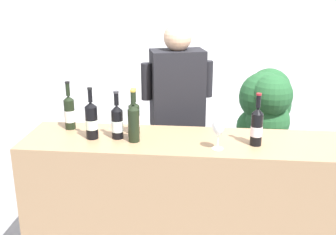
{
  "coord_description": "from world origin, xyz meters",
  "views": [
    {
      "loc": [
        0.13,
        -2.55,
        2.0
      ],
      "look_at": [
        -0.12,
        0.0,
        1.15
      ],
      "focal_mm": 44.84,
      "sensor_mm": 36.0,
      "label": 1
    }
  ],
  "objects": [
    {
      "name": "wine_bottle_2",
      "position": [
        -0.34,
        -0.06,
        1.14
      ],
      "size": [
        0.07,
        0.07,
        0.34
      ],
      "color": "black",
      "rests_on": "counter"
    },
    {
      "name": "wine_bottle_0",
      "position": [
        -0.82,
        0.14,
        1.12
      ],
      "size": [
        0.07,
        0.07,
        0.34
      ],
      "color": "black",
      "rests_on": "counter"
    },
    {
      "name": "wine_glass",
      "position": [
        0.2,
        -0.13,
        1.14
      ],
      "size": [
        0.08,
        0.08,
        0.21
      ],
      "color": "silver",
      "rests_on": "counter"
    },
    {
      "name": "wine_bottle_3",
      "position": [
        -0.46,
        -0.01,
        1.12
      ],
      "size": [
        0.08,
        0.08,
        0.32
      ],
      "color": "black",
      "rests_on": "counter"
    },
    {
      "name": "wine_bottle_1",
      "position": [
        -0.36,
        0.09,
        1.12
      ],
      "size": [
        0.08,
        0.08,
        0.31
      ],
      "color": "black",
      "rests_on": "counter"
    },
    {
      "name": "wine_bottle_5",
      "position": [
        0.44,
        -0.04,
        1.13
      ],
      "size": [
        0.07,
        0.07,
        0.34
      ],
      "color": "black",
      "rests_on": "counter"
    },
    {
      "name": "wine_bottle_4",
      "position": [
        -0.62,
        -0.03,
        1.13
      ],
      "size": [
        0.08,
        0.08,
        0.34
      ],
      "color": "black",
      "rests_on": "counter"
    },
    {
      "name": "person_server",
      "position": [
        -0.12,
        0.63,
        0.83
      ],
      "size": [
        0.55,
        0.34,
        1.69
      ],
      "color": "black",
      "rests_on": "ground_plane"
    },
    {
      "name": "wall_back",
      "position": [
        0.0,
        2.6,
        1.4
      ],
      "size": [
        8.0,
        0.1,
        2.8
      ],
      "primitive_type": "cube",
      "color": "white",
      "rests_on": "ground_plane"
    },
    {
      "name": "potted_shrub",
      "position": [
        0.63,
        1.06,
        0.86
      ],
      "size": [
        0.48,
        0.61,
        1.25
      ],
      "color": "brown",
      "rests_on": "ground_plane"
    },
    {
      "name": "counter",
      "position": [
        0.0,
        0.0,
        0.5
      ],
      "size": [
        2.16,
        0.53,
        1.0
      ],
      "primitive_type": "cube",
      "color": "#9E7A56",
      "rests_on": "ground_plane"
    }
  ]
}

